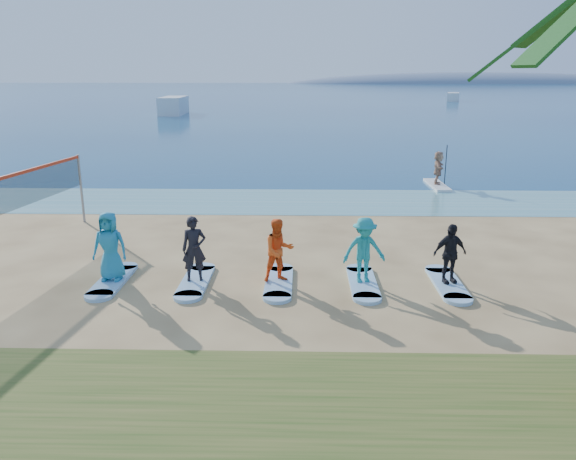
{
  "coord_description": "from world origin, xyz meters",
  "views": [
    {
      "loc": [
        1.58,
        -13.04,
        5.32
      ],
      "look_at": [
        1.2,
        2.0,
        1.1
      ],
      "focal_mm": 35.0,
      "sensor_mm": 36.0,
      "label": 1
    }
  ],
  "objects_px": {
    "student_1": "(194,249)",
    "student_3": "(364,250)",
    "paddleboard": "(437,185)",
    "boat_offshore_b": "(453,101)",
    "boat_offshore_a": "(174,114)",
    "surfboard_1": "(196,281)",
    "student_0": "(110,246)",
    "volleyball_net": "(0,197)",
    "student_4": "(450,253)",
    "student_2": "(279,250)",
    "paddleboarder": "(438,168)",
    "surfboard_0": "(113,281)",
    "surfboard_2": "(279,282)",
    "surfboard_4": "(447,284)",
    "surfboard_3": "(363,283)"
  },
  "relations": [
    {
      "from": "paddleboarder",
      "to": "student_0",
      "type": "bearing_deg",
      "value": 152.01
    },
    {
      "from": "surfboard_1",
      "to": "surfboard_4",
      "type": "xyz_separation_m",
      "value": [
        6.57,
        0.0,
        0.0
      ]
    },
    {
      "from": "volleyball_net",
      "to": "surfboard_2",
      "type": "height_order",
      "value": "volleyball_net"
    },
    {
      "from": "student_0",
      "to": "boat_offshore_b",
      "type": "bearing_deg",
      "value": 72.24
    },
    {
      "from": "boat_offshore_a",
      "to": "surfboard_0",
      "type": "height_order",
      "value": "boat_offshore_a"
    },
    {
      "from": "paddleboard",
      "to": "student_0",
      "type": "height_order",
      "value": "student_0"
    },
    {
      "from": "surfboard_3",
      "to": "surfboard_4",
      "type": "xyz_separation_m",
      "value": [
        2.19,
        0.0,
        0.0
      ]
    },
    {
      "from": "boat_offshore_b",
      "to": "student_0",
      "type": "relative_size",
      "value": 3.17
    },
    {
      "from": "paddleboard",
      "to": "boat_offshore_b",
      "type": "bearing_deg",
      "value": 74.57
    },
    {
      "from": "boat_offshore_a",
      "to": "student_4",
      "type": "xyz_separation_m",
      "value": [
        20.97,
        -62.21,
        0.87
      ]
    },
    {
      "from": "surfboard_2",
      "to": "student_3",
      "type": "distance_m",
      "value": 2.37
    },
    {
      "from": "student_0",
      "to": "student_2",
      "type": "relative_size",
      "value": 1.1
    },
    {
      "from": "student_1",
      "to": "student_2",
      "type": "bearing_deg",
      "value": -14.03
    },
    {
      "from": "boat_offshore_a",
      "to": "surfboard_1",
      "type": "height_order",
      "value": "boat_offshore_a"
    },
    {
      "from": "boat_offshore_b",
      "to": "surfboard_1",
      "type": "bearing_deg",
      "value": -91.82
    },
    {
      "from": "paddleboarder",
      "to": "student_0",
      "type": "relative_size",
      "value": 0.87
    },
    {
      "from": "surfboard_0",
      "to": "surfboard_3",
      "type": "distance_m",
      "value": 6.57
    },
    {
      "from": "volleyball_net",
      "to": "paddleboard",
      "type": "relative_size",
      "value": 3.01
    },
    {
      "from": "student_1",
      "to": "student_4",
      "type": "bearing_deg",
      "value": -14.03
    },
    {
      "from": "student_4",
      "to": "student_2",
      "type": "bearing_deg",
      "value": 164.32
    },
    {
      "from": "student_3",
      "to": "student_4",
      "type": "distance_m",
      "value": 2.19
    },
    {
      "from": "student_0",
      "to": "student_3",
      "type": "bearing_deg",
      "value": 1.3
    },
    {
      "from": "surfboard_1",
      "to": "surfboard_0",
      "type": "bearing_deg",
      "value": 180.0
    },
    {
      "from": "volleyball_net",
      "to": "student_1",
      "type": "distance_m",
      "value": 6.15
    },
    {
      "from": "volleyball_net",
      "to": "surfboard_0",
      "type": "xyz_separation_m",
      "value": [
        3.64,
        -1.7,
        -1.86
      ]
    },
    {
      "from": "boat_offshore_a",
      "to": "surfboard_3",
      "type": "distance_m",
      "value": 64.99
    },
    {
      "from": "surfboard_0",
      "to": "surfboard_4",
      "type": "bearing_deg",
      "value": 0.0
    },
    {
      "from": "paddleboarder",
      "to": "surfboard_4",
      "type": "xyz_separation_m",
      "value": [
        -2.78,
        -13.32,
        -0.86
      ]
    },
    {
      "from": "boat_offshore_a",
      "to": "surfboard_0",
      "type": "relative_size",
      "value": 3.75
    },
    {
      "from": "paddleboarder",
      "to": "boat_offshore_b",
      "type": "distance_m",
      "value": 89.39
    },
    {
      "from": "paddleboarder",
      "to": "student_2",
      "type": "height_order",
      "value": "student_2"
    },
    {
      "from": "student_1",
      "to": "student_3",
      "type": "bearing_deg",
      "value": -14.03
    },
    {
      "from": "surfboard_4",
      "to": "student_4",
      "type": "distance_m",
      "value": 0.82
    },
    {
      "from": "paddleboarder",
      "to": "surfboard_1",
      "type": "bearing_deg",
      "value": 157.85
    },
    {
      "from": "surfboard_1",
      "to": "student_4",
      "type": "distance_m",
      "value": 6.62
    },
    {
      "from": "paddleboard",
      "to": "boat_offshore_b",
      "type": "height_order",
      "value": "boat_offshore_b"
    },
    {
      "from": "surfboard_3",
      "to": "student_2",
      "type": "bearing_deg",
      "value": 180.0
    },
    {
      "from": "boat_offshore_b",
      "to": "student_4",
      "type": "bearing_deg",
      "value": -88.34
    },
    {
      "from": "boat_offshore_b",
      "to": "student_2",
      "type": "distance_m",
      "value": 104.16
    },
    {
      "from": "surfboard_0",
      "to": "student_1",
      "type": "xyz_separation_m",
      "value": [
        2.19,
        0.0,
        0.9
      ]
    },
    {
      "from": "paddleboard",
      "to": "student_1",
      "type": "xyz_separation_m",
      "value": [
        -9.36,
        -13.32,
        0.88
      ]
    },
    {
      "from": "surfboard_2",
      "to": "surfboard_3",
      "type": "bearing_deg",
      "value": 0.0
    },
    {
      "from": "paddleboard",
      "to": "boat_offshore_b",
      "type": "distance_m",
      "value": 89.38
    },
    {
      "from": "student_0",
      "to": "surfboard_3",
      "type": "relative_size",
      "value": 0.82
    },
    {
      "from": "student_2",
      "to": "surfboard_4",
      "type": "distance_m",
      "value": 4.47
    },
    {
      "from": "boat_offshore_b",
      "to": "student_2",
      "type": "relative_size",
      "value": 3.48
    },
    {
      "from": "surfboard_0",
      "to": "student_1",
      "type": "height_order",
      "value": "student_1"
    },
    {
      "from": "surfboard_2",
      "to": "surfboard_0",
      "type": "bearing_deg",
      "value": 180.0
    },
    {
      "from": "surfboard_2",
      "to": "surfboard_4",
      "type": "distance_m",
      "value": 4.38
    },
    {
      "from": "paddleboard",
      "to": "student_4",
      "type": "distance_m",
      "value": 13.63
    }
  ]
}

